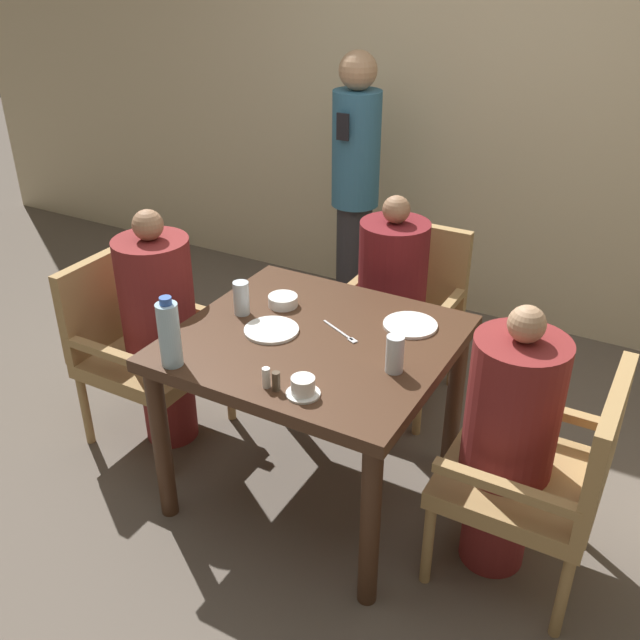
{
  "coord_description": "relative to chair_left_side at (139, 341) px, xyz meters",
  "views": [
    {
      "loc": [
        1.16,
        -2.04,
        2.1
      ],
      "look_at": [
        0.0,
        0.05,
        0.8
      ],
      "focal_mm": 40.0,
      "sensor_mm": 36.0,
      "label": 1
    }
  ],
  "objects": [
    {
      "name": "teacup_with_saucer",
      "position": [
        1.07,
        -0.35,
        0.31
      ],
      "size": [
        0.12,
        0.12,
        0.07
      ],
      "color": "white",
      "rests_on": "dining_table"
    },
    {
      "name": "pepper_shaker",
      "position": [
        0.98,
        -0.37,
        0.31
      ],
      "size": [
        0.03,
        0.03,
        0.07
      ],
      "color": "#4C3D2D",
      "rests_on": "dining_table"
    },
    {
      "name": "glass_tall_near",
      "position": [
        1.28,
        -0.07,
        0.35
      ],
      "size": [
        0.06,
        0.06,
        0.14
      ],
      "color": "silver",
      "rests_on": "dining_table"
    },
    {
      "name": "glass_tall_mid",
      "position": [
        0.57,
        0.02,
        0.35
      ],
      "size": [
        0.06,
        0.06,
        0.14
      ],
      "color": "silver",
      "rests_on": "dining_table"
    },
    {
      "name": "salt_shaker",
      "position": [
        0.94,
        -0.37,
        0.31
      ],
      "size": [
        0.03,
        0.03,
        0.07
      ],
      "color": "white",
      "rests_on": "dining_table"
    },
    {
      "name": "bowl_small",
      "position": [
        0.68,
        0.16,
        0.3
      ],
      "size": [
        0.12,
        0.12,
        0.04
      ],
      "color": "white",
      "rests_on": "dining_table"
    },
    {
      "name": "standing_host",
      "position": [
        0.36,
        1.44,
        0.37
      ],
      "size": [
        0.27,
        0.3,
        1.57
      ],
      "color": "#2D2D33",
      "rests_on": "ground_plane"
    },
    {
      "name": "diner_in_right_chair",
      "position": [
        1.69,
        0.0,
        0.08
      ],
      "size": [
        0.32,
        0.32,
        1.07
      ],
      "color": "maroon",
      "rests_on": "ground_plane"
    },
    {
      "name": "chair_right_side",
      "position": [
        1.83,
        0.0,
        0.0
      ],
      "size": [
        0.54,
        0.54,
        0.86
      ],
      "color": "#A88451",
      "rests_on": "ground_plane"
    },
    {
      "name": "diner_in_left_chair",
      "position": [
        0.14,
        0.0,
        0.1
      ],
      "size": [
        0.32,
        0.32,
        1.12
      ],
      "color": "maroon",
      "rests_on": "ground_plane"
    },
    {
      "name": "plate_main_right",
      "position": [
        1.2,
        0.25,
        0.28
      ],
      "size": [
        0.21,
        0.21,
        0.01
      ],
      "color": "white",
      "rests_on": "dining_table"
    },
    {
      "name": "diner_in_far_chair",
      "position": [
        0.91,
        0.74,
        0.09
      ],
      "size": [
        0.32,
        0.32,
        1.09
      ],
      "color": "maroon",
      "rests_on": "ground_plane"
    },
    {
      "name": "ground_plane",
      "position": [
        0.91,
        0.0,
        -0.47
      ],
      "size": [
        16.0,
        16.0,
        0.0
      ],
      "primitive_type": "plane",
      "color": "#60564C"
    },
    {
      "name": "fork_beside_plate",
      "position": [
        1.0,
        0.07,
        0.28
      ],
      "size": [
        0.19,
        0.11,
        0.0
      ],
      "color": "silver",
      "rests_on": "dining_table"
    },
    {
      "name": "chair_far_side",
      "position": [
        0.91,
        0.88,
        0.0
      ],
      "size": [
        0.54,
        0.54,
        0.86
      ],
      "color": "#A88451",
      "rests_on": "ground_plane"
    },
    {
      "name": "water_bottle",
      "position": [
        0.57,
        -0.41,
        0.4
      ],
      "size": [
        0.08,
        0.08,
        0.27
      ],
      "color": "#A3C6DB",
      "rests_on": "dining_table"
    },
    {
      "name": "dining_table",
      "position": [
        0.91,
        0.0,
        0.17
      ],
      "size": [
        1.02,
        0.95,
        0.75
      ],
      "color": "#422819",
      "rests_on": "ground_plane"
    },
    {
      "name": "plate_main_left",
      "position": [
        0.75,
        -0.04,
        0.28
      ],
      "size": [
        0.21,
        0.21,
        0.01
      ],
      "color": "white",
      "rests_on": "dining_table"
    },
    {
      "name": "wall_back",
      "position": [
        0.91,
        1.92,
        0.93
      ],
      "size": [
        8.0,
        0.06,
        2.8
      ],
      "color": "beige",
      "rests_on": "ground_plane"
    },
    {
      "name": "chair_left_side",
      "position": [
        0.0,
        0.0,
        0.0
      ],
      "size": [
        0.54,
        0.54,
        0.86
      ],
      "color": "#A88451",
      "rests_on": "ground_plane"
    }
  ]
}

